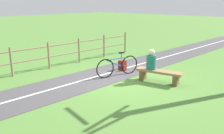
# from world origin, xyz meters

# --- Properties ---
(ground_plane) EXTENTS (80.00, 80.00, 0.00)m
(ground_plane) POSITION_xyz_m (0.00, 0.00, 0.00)
(ground_plane) COLOR #548438
(bench) EXTENTS (1.66, 0.69, 0.44)m
(bench) POSITION_xyz_m (-1.08, -0.64, 0.30)
(bench) COLOR #937047
(bench) RESTS_ON ground_plane
(person_seated) EXTENTS (0.40, 0.40, 0.73)m
(person_seated) POSITION_xyz_m (-0.78, -0.58, 0.76)
(person_seated) COLOR #1E6B66
(person_seated) RESTS_ON bench
(bicycle) EXTENTS (0.60, 1.77, 0.92)m
(bicycle) POSITION_xyz_m (0.50, -0.25, 0.39)
(bicycle) COLOR black
(bicycle) RESTS_ON ground_plane
(backpack) EXTENTS (0.30, 0.28, 0.42)m
(backpack) POSITION_xyz_m (0.84, -0.96, 0.21)
(backpack) COLOR maroon
(backpack) RESTS_ON ground_plane
(fence_roadside) EXTENTS (0.91, 11.13, 1.14)m
(fence_roadside) POSITION_xyz_m (3.42, 1.68, 0.67)
(fence_roadside) COLOR #847051
(fence_roadside) RESTS_ON ground_plane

